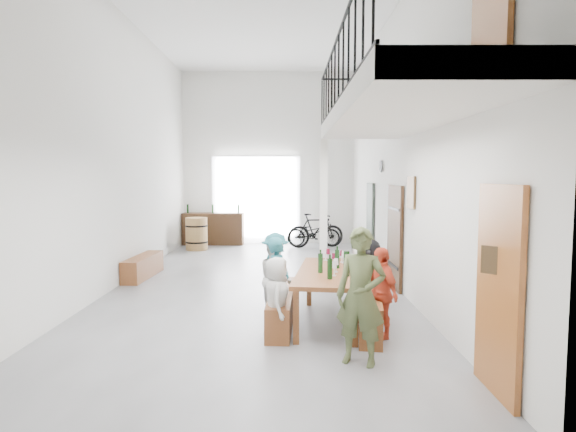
{
  "coord_description": "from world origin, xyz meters",
  "views": [
    {
      "loc": [
        0.62,
        -9.56,
        2.18
      ],
      "look_at": [
        0.62,
        -0.5,
        1.42
      ],
      "focal_mm": 30.0,
      "sensor_mm": 36.0,
      "label": 1
    }
  ],
  "objects_px": {
    "side_bench": "(143,267)",
    "bench_inner": "(282,307)",
    "bicycle_near": "(314,233)",
    "serving_counter": "(213,229)",
    "host_standing": "(361,296)",
    "oak_barrel": "(197,234)",
    "tasting_table": "(329,276)"
  },
  "relations": [
    {
      "from": "bicycle_near",
      "to": "bench_inner",
      "type": "bearing_deg",
      "value": 172.79
    },
    {
      "from": "oak_barrel",
      "to": "serving_counter",
      "type": "relative_size",
      "value": 0.5
    },
    {
      "from": "tasting_table",
      "to": "host_standing",
      "type": "relative_size",
      "value": 1.44
    },
    {
      "from": "side_bench",
      "to": "host_standing",
      "type": "bearing_deg",
      "value": -50.41
    },
    {
      "from": "serving_counter",
      "to": "bicycle_near",
      "type": "height_order",
      "value": "serving_counter"
    },
    {
      "from": "side_bench",
      "to": "oak_barrel",
      "type": "xyz_separation_m",
      "value": [
        0.43,
        3.87,
        0.25
      ]
    },
    {
      "from": "side_bench",
      "to": "serving_counter",
      "type": "relative_size",
      "value": 0.86
    },
    {
      "from": "side_bench",
      "to": "bicycle_near",
      "type": "xyz_separation_m",
      "value": [
        3.92,
        4.52,
        0.2
      ]
    },
    {
      "from": "bench_inner",
      "to": "bicycle_near",
      "type": "relative_size",
      "value": 1.25
    },
    {
      "from": "bicycle_near",
      "to": "side_bench",
      "type": "bearing_deg",
      "value": 138.4
    },
    {
      "from": "bench_inner",
      "to": "bicycle_near",
      "type": "bearing_deg",
      "value": 86.59
    },
    {
      "from": "bench_inner",
      "to": "tasting_table",
      "type": "bearing_deg",
      "value": -0.17
    },
    {
      "from": "tasting_table",
      "to": "oak_barrel",
      "type": "bearing_deg",
      "value": 122.56
    },
    {
      "from": "bicycle_near",
      "to": "tasting_table",
      "type": "bearing_deg",
      "value": 177.92
    },
    {
      "from": "bench_inner",
      "to": "host_standing",
      "type": "bearing_deg",
      "value": -56.49
    },
    {
      "from": "bench_inner",
      "to": "side_bench",
      "type": "relative_size",
      "value": 1.24
    },
    {
      "from": "tasting_table",
      "to": "side_bench",
      "type": "distance_m",
      "value": 4.97
    },
    {
      "from": "bench_inner",
      "to": "serving_counter",
      "type": "relative_size",
      "value": 1.07
    },
    {
      "from": "host_standing",
      "to": "serving_counter",
      "type": "bearing_deg",
      "value": 131.46
    },
    {
      "from": "side_bench",
      "to": "serving_counter",
      "type": "height_order",
      "value": "serving_counter"
    },
    {
      "from": "oak_barrel",
      "to": "host_standing",
      "type": "distance_m",
      "value": 9.36
    },
    {
      "from": "tasting_table",
      "to": "side_bench",
      "type": "xyz_separation_m",
      "value": [
        -3.73,
        3.25,
        -0.47
      ]
    },
    {
      "from": "oak_barrel",
      "to": "bicycle_near",
      "type": "bearing_deg",
      "value": 10.58
    },
    {
      "from": "bench_inner",
      "to": "oak_barrel",
      "type": "bearing_deg",
      "value": 113.36
    },
    {
      "from": "serving_counter",
      "to": "host_standing",
      "type": "relative_size",
      "value": 1.2
    },
    {
      "from": "tasting_table",
      "to": "side_bench",
      "type": "height_order",
      "value": "tasting_table"
    },
    {
      "from": "tasting_table",
      "to": "side_bench",
      "type": "bearing_deg",
      "value": 146.6
    },
    {
      "from": "tasting_table",
      "to": "oak_barrel",
      "type": "height_order",
      "value": "oak_barrel"
    },
    {
      "from": "host_standing",
      "to": "bicycle_near",
      "type": "bearing_deg",
      "value": 113.52
    },
    {
      "from": "bench_inner",
      "to": "side_bench",
      "type": "xyz_separation_m",
      "value": [
        -3.03,
        3.21,
        -0.0
      ]
    },
    {
      "from": "tasting_table",
      "to": "serving_counter",
      "type": "bearing_deg",
      "value": 117.56
    },
    {
      "from": "side_bench",
      "to": "bench_inner",
      "type": "bearing_deg",
      "value": -46.6
    }
  ]
}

